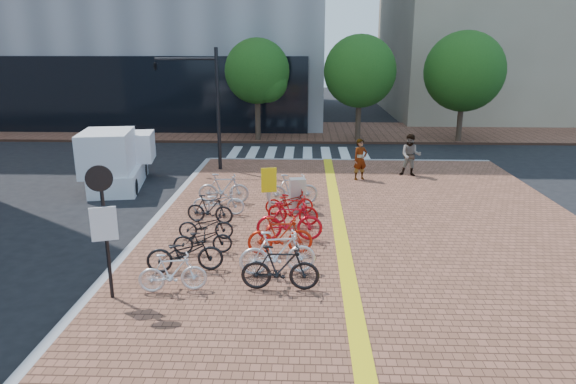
{
  "coord_description": "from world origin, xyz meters",
  "views": [
    {
      "loc": [
        0.95,
        -13.19,
        5.63
      ],
      "look_at": [
        0.39,
        1.94,
        1.3
      ],
      "focal_mm": 32.0,
      "sensor_mm": 36.0,
      "label": 1
    }
  ],
  "objects_px": {
    "bike_6": "(224,188)",
    "pedestrian_b": "(411,155)",
    "bike_1": "(185,253)",
    "pedestrian_a": "(360,159)",
    "bike_9": "(280,235)",
    "yellow_sign": "(269,185)",
    "bike_5": "(219,202)",
    "utility_box": "(298,195)",
    "bike_0": "(173,273)",
    "bike_7": "(280,268)",
    "bike_12": "(289,202)",
    "bike_4": "(210,209)",
    "bike_3": "(206,225)",
    "traffic_light_pole": "(189,86)",
    "bike_2": "(203,239)",
    "notice_sign": "(103,216)",
    "bike_10": "(289,221)",
    "bike_11": "(293,210)",
    "bike_8": "(278,253)",
    "bike_13": "(292,189)",
    "box_truck": "(118,160)"
  },
  "relations": [
    {
      "from": "bike_1",
      "to": "bike_12",
      "type": "xyz_separation_m",
      "value": [
        2.45,
        4.66,
        -0.07
      ]
    },
    {
      "from": "bike_1",
      "to": "utility_box",
      "type": "relative_size",
      "value": 1.65
    },
    {
      "from": "bike_0",
      "to": "utility_box",
      "type": "xyz_separation_m",
      "value": [
        2.75,
        6.11,
        0.11
      ]
    },
    {
      "from": "bike_1",
      "to": "bike_4",
      "type": "xyz_separation_m",
      "value": [
        -0.06,
        3.68,
        -0.04
      ]
    },
    {
      "from": "bike_9",
      "to": "bike_13",
      "type": "distance_m",
      "value": 4.56
    },
    {
      "from": "traffic_light_pole",
      "to": "bike_1",
      "type": "bearing_deg",
      "value": -78.74
    },
    {
      "from": "bike_6",
      "to": "pedestrian_b",
      "type": "height_order",
      "value": "pedestrian_b"
    },
    {
      "from": "bike_4",
      "to": "bike_9",
      "type": "relative_size",
      "value": 0.87
    },
    {
      "from": "bike_5",
      "to": "bike_8",
      "type": "bearing_deg",
      "value": -154.95
    },
    {
      "from": "bike_5",
      "to": "bike_4",
      "type": "bearing_deg",
      "value": 169.2
    },
    {
      "from": "bike_1",
      "to": "bike_4",
      "type": "relative_size",
      "value": 1.23
    },
    {
      "from": "bike_6",
      "to": "pedestrian_a",
      "type": "bearing_deg",
      "value": -57.88
    },
    {
      "from": "bike_1",
      "to": "bike_6",
      "type": "distance_m",
      "value": 5.84
    },
    {
      "from": "bike_0",
      "to": "notice_sign",
      "type": "distance_m",
      "value": 2.01
    },
    {
      "from": "notice_sign",
      "to": "yellow_sign",
      "type": "bearing_deg",
      "value": 58.59
    },
    {
      "from": "pedestrian_b",
      "to": "bike_1",
      "type": "bearing_deg",
      "value": -111.95
    },
    {
      "from": "bike_5",
      "to": "bike_7",
      "type": "bearing_deg",
      "value": -157.51
    },
    {
      "from": "bike_1",
      "to": "bike_8",
      "type": "height_order",
      "value": "bike_8"
    },
    {
      "from": "bike_1",
      "to": "utility_box",
      "type": "bearing_deg",
      "value": -38.48
    },
    {
      "from": "bike_2",
      "to": "bike_7",
      "type": "bearing_deg",
      "value": -142.35
    },
    {
      "from": "bike_10",
      "to": "bike_9",
      "type": "bearing_deg",
      "value": 166.53
    },
    {
      "from": "bike_11",
      "to": "pedestrian_a",
      "type": "bearing_deg",
      "value": -14.83
    },
    {
      "from": "bike_6",
      "to": "bike_11",
      "type": "xyz_separation_m",
      "value": [
        2.55,
        -2.22,
        -0.05
      ]
    },
    {
      "from": "bike_5",
      "to": "bike_12",
      "type": "relative_size",
      "value": 1.07
    },
    {
      "from": "bike_0",
      "to": "bike_1",
      "type": "height_order",
      "value": "bike_1"
    },
    {
      "from": "bike_0",
      "to": "bike_4",
      "type": "xyz_separation_m",
      "value": [
        -0.03,
        4.78,
        -0.01
      ]
    },
    {
      "from": "bike_4",
      "to": "bike_7",
      "type": "bearing_deg",
      "value": -141.57
    },
    {
      "from": "bike_1",
      "to": "yellow_sign",
      "type": "xyz_separation_m",
      "value": [
        1.85,
        3.76,
        0.75
      ]
    },
    {
      "from": "yellow_sign",
      "to": "box_truck",
      "type": "relative_size",
      "value": 0.41
    },
    {
      "from": "bike_5",
      "to": "bike_12",
      "type": "xyz_separation_m",
      "value": [
        2.36,
        0.15,
        -0.03
      ]
    },
    {
      "from": "bike_5",
      "to": "bike_11",
      "type": "height_order",
      "value": "bike_11"
    },
    {
      "from": "yellow_sign",
      "to": "traffic_light_pole",
      "type": "bearing_deg",
      "value": 118.88
    },
    {
      "from": "bike_10",
      "to": "yellow_sign",
      "type": "distance_m",
      "value": 1.79
    },
    {
      "from": "bike_9",
      "to": "pedestrian_a",
      "type": "distance_m",
      "value": 8.74
    },
    {
      "from": "bike_11",
      "to": "yellow_sign",
      "type": "distance_m",
      "value": 1.07
    },
    {
      "from": "notice_sign",
      "to": "bike_10",
      "type": "bearing_deg",
      "value": 43.84
    },
    {
      "from": "bike_3",
      "to": "bike_6",
      "type": "distance_m",
      "value": 3.58
    },
    {
      "from": "pedestrian_b",
      "to": "bike_12",
      "type": "bearing_deg",
      "value": -118.06
    },
    {
      "from": "bike_12",
      "to": "bike_4",
      "type": "bearing_deg",
      "value": 104.61
    },
    {
      "from": "bike_5",
      "to": "utility_box",
      "type": "relative_size",
      "value": 1.5
    },
    {
      "from": "bike_1",
      "to": "bike_9",
      "type": "distance_m",
      "value": 2.62
    },
    {
      "from": "bike_1",
      "to": "bike_9",
      "type": "xyz_separation_m",
      "value": [
        2.32,
        1.21,
        0.03
      ]
    },
    {
      "from": "bike_4",
      "to": "bike_9",
      "type": "height_order",
      "value": "bike_9"
    },
    {
      "from": "bike_1",
      "to": "pedestrian_a",
      "type": "xyz_separation_m",
      "value": [
        5.28,
        9.43,
        0.37
      ]
    },
    {
      "from": "bike_6",
      "to": "notice_sign",
      "type": "distance_m",
      "value": 7.58
    },
    {
      "from": "bike_3",
      "to": "pedestrian_a",
      "type": "distance_m",
      "value": 8.87
    },
    {
      "from": "pedestrian_a",
      "to": "bike_9",
      "type": "bearing_deg",
      "value": -135.59
    },
    {
      "from": "bike_0",
      "to": "bike_7",
      "type": "height_order",
      "value": "bike_7"
    },
    {
      "from": "bike_9",
      "to": "bike_13",
      "type": "xyz_separation_m",
      "value": [
        0.19,
        4.56,
        0.02
      ]
    },
    {
      "from": "pedestrian_a",
      "to": "bike_2",
      "type": "bearing_deg",
      "value": -147.34
    }
  ]
}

